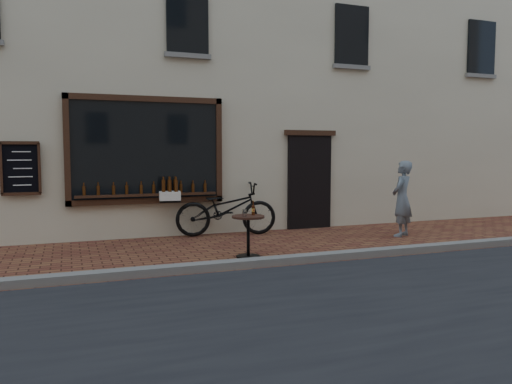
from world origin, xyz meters
name	(u,v)px	position (x,y,z in m)	size (l,w,h in m)	color
ground	(300,265)	(0.00, 0.00, 0.00)	(90.00, 90.00, 0.00)	#602B1F
kerb	(295,259)	(0.00, 0.20, 0.06)	(90.00, 0.25, 0.12)	slate
shop_building	(198,35)	(0.00, 6.50, 5.00)	(28.00, 6.20, 10.00)	beige
cargo_bicycle	(224,209)	(-0.30, 3.18, 0.59)	(2.60, 1.07, 1.23)	black
bistro_table	(248,228)	(-0.57, 0.87, 0.52)	(0.56, 0.56, 0.97)	black
pedestrian	(402,199)	(3.25, 1.73, 0.81)	(0.59, 0.39, 1.63)	slate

